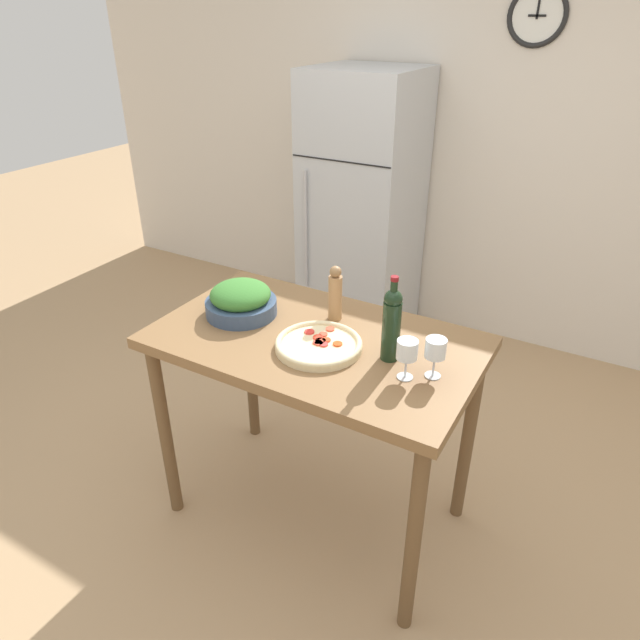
{
  "coord_description": "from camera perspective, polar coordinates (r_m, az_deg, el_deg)",
  "views": [
    {
      "loc": [
        0.98,
        -1.67,
        2.1
      ],
      "look_at": [
        0.0,
        0.04,
        1.01
      ],
      "focal_mm": 32.0,
      "sensor_mm": 36.0,
      "label": 1
    }
  ],
  "objects": [
    {
      "name": "pepper_mill",
      "position": [
        2.33,
        1.53,
        2.62
      ],
      "size": [
        0.06,
        0.06,
        0.24
      ],
      "color": "#AD7F51",
      "rests_on": "prep_counter"
    },
    {
      "name": "homemade_pizza",
      "position": [
        2.17,
        -0.13,
        -2.47
      ],
      "size": [
        0.33,
        0.33,
        0.04
      ],
      "color": "beige",
      "rests_on": "prep_counter"
    },
    {
      "name": "prep_counter",
      "position": [
        2.31,
        -0.47,
        -4.28
      ],
      "size": [
        1.28,
        0.75,
        0.95
      ],
      "color": "brown",
      "rests_on": "ground_plane"
    },
    {
      "name": "wine_bottle",
      "position": [
        2.06,
        7.17,
        -0.28
      ],
      "size": [
        0.07,
        0.07,
        0.33
      ],
      "color": "black",
      "rests_on": "prep_counter"
    },
    {
      "name": "wine_glass_far",
      "position": [
        2.0,
        11.48,
        -2.96
      ],
      "size": [
        0.07,
        0.07,
        0.15
      ],
      "color": "silver",
      "rests_on": "prep_counter"
    },
    {
      "name": "salad_bowl",
      "position": [
        2.41,
        -7.93,
        1.96
      ],
      "size": [
        0.3,
        0.3,
        0.14
      ],
      "color": "#384C6B",
      "rests_on": "prep_counter"
    },
    {
      "name": "wine_glass_near",
      "position": [
        1.98,
        8.7,
        -3.13
      ],
      "size": [
        0.07,
        0.07,
        0.15
      ],
      "color": "silver",
      "rests_on": "prep_counter"
    },
    {
      "name": "ground_plane",
      "position": [
        2.86,
        -0.4,
        -18.41
      ],
      "size": [
        14.0,
        14.0,
        0.0
      ],
      "primitive_type": "plane",
      "color": "tan"
    },
    {
      "name": "wall_back",
      "position": [
        3.98,
        15.72,
        16.36
      ],
      "size": [
        6.4,
        0.09,
        2.6
      ],
      "color": "silver",
      "rests_on": "ground_plane"
    },
    {
      "name": "refrigerator",
      "position": [
        3.95,
        4.27,
        11.0
      ],
      "size": [
        0.68,
        0.7,
        1.78
      ],
      "color": "#B7BCC1",
      "rests_on": "ground_plane"
    }
  ]
}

